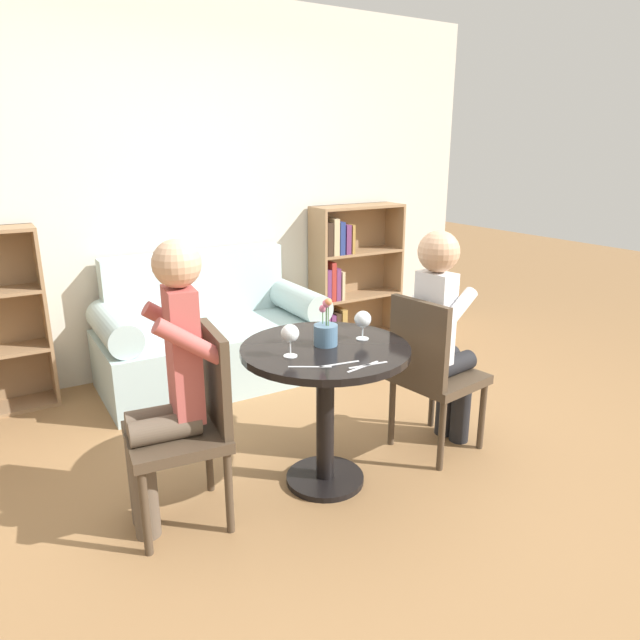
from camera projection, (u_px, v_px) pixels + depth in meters
ground_plane at (325, 481)px, 2.95m from camera, size 16.00×16.00×0.00m
back_wall at (183, 190)px, 4.19m from camera, size 5.20×0.05×2.70m
round_table at (325, 380)px, 2.78m from camera, size 0.82×0.82×0.74m
couch at (212, 340)px, 4.14m from camera, size 1.58×0.80×0.92m
bookshelf_right at (345, 275)px, 4.94m from camera, size 0.82×0.28×1.18m
chair_left at (192, 419)px, 2.53m from camera, size 0.46×0.46×0.90m
chair_right at (431, 369)px, 3.10m from camera, size 0.48×0.48×0.90m
person_left at (168, 381)px, 2.44m from camera, size 0.44×0.37×1.30m
person_right at (442, 333)px, 3.11m from camera, size 0.45×0.38×1.25m
wine_glass_left at (290, 334)px, 2.57m from camera, size 0.08×0.08×0.15m
wine_glass_right at (362, 320)px, 2.81m from camera, size 0.08×0.08×0.14m
flower_vase at (326, 331)px, 2.74m from camera, size 0.12×0.12×0.24m
knife_left_setting at (362, 367)px, 2.48m from camera, size 0.19×0.05×0.00m
fork_left_setting at (339, 364)px, 2.51m from camera, size 0.19×0.04×0.00m
knife_right_setting at (368, 365)px, 2.50m from camera, size 0.19×0.03×0.00m
fork_right_setting at (310, 367)px, 2.48m from camera, size 0.17×0.11×0.00m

